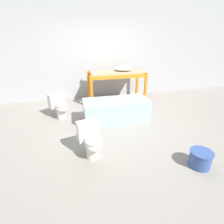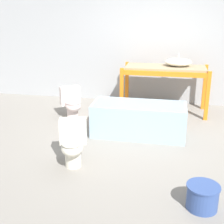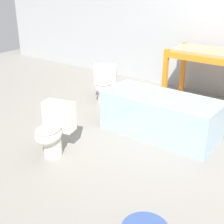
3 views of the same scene
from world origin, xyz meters
name	(u,v)px [view 3 (image 3 of 3)]	position (x,y,z in m)	size (l,w,h in m)	color
ground_plane	(151,136)	(0.00, 0.00, 0.00)	(12.00, 12.00, 0.00)	gray
warehouse_wall_rear	(221,2)	(0.00, 2.13, 1.60)	(10.80, 0.08, 3.20)	#9EA0A3
bathtub_main	(160,112)	(0.05, 0.12, 0.32)	(1.54, 0.66, 0.55)	#99B7CC
toilet_near	(54,129)	(-0.71, -1.10, 0.33)	(0.45, 0.59, 0.62)	silver
toilet_far	(104,83)	(-1.29, 0.63, 0.33)	(0.55, 0.62, 0.62)	silver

